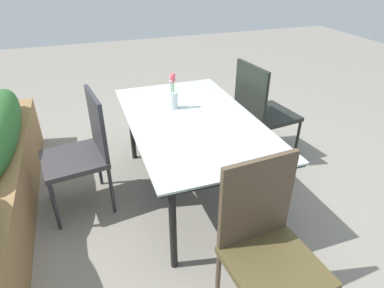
% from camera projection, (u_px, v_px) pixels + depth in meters
% --- Properties ---
extents(ground_plane, '(12.00, 12.00, 0.00)m').
position_uv_depth(ground_plane, '(190.00, 196.00, 2.84)').
color(ground_plane, gray).
extents(dining_table, '(1.63, 0.96, 0.71)m').
position_uv_depth(dining_table, '(192.00, 125.00, 2.57)').
color(dining_table, '#B2C6C1').
rests_on(dining_table, ground).
extents(chair_near_right, '(0.55, 0.55, 0.96)m').
position_uv_depth(chair_near_right, '(261.00, 108.00, 3.16)').
color(chair_near_right, black).
rests_on(chair_near_right, ground).
extents(chair_end_left, '(0.48, 0.48, 0.98)m').
position_uv_depth(chair_end_left, '(267.00, 242.00, 1.67)').
color(chair_end_left, '#4E4325').
rests_on(chair_end_left, ground).
extents(chair_far_side, '(0.52, 0.52, 0.94)m').
position_uv_depth(chair_far_side, '(83.00, 148.00, 2.52)').
color(chair_far_side, '#383336').
rests_on(chair_far_side, ground).
extents(flower_vase, '(0.07, 0.07, 0.30)m').
position_uv_depth(flower_vase, '(173.00, 95.00, 2.66)').
color(flower_vase, silver).
rests_on(flower_vase, dining_table).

